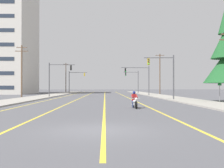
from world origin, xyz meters
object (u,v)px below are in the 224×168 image
traffic_signal_near_right (165,71)px  utility_pole_left_near (22,69)px  traffic_signal_near_left (57,74)px  traffic_signal_mid_left (74,79)px  traffic_signal_far_right (134,79)px  utility_pole_right_far (160,72)px  motorcycle_with_rider (134,101)px  traffic_signal_mid_right (141,76)px  utility_pole_left_far (66,77)px  street_sign (220,90)px

traffic_signal_near_right → utility_pole_left_near: size_ratio=0.67×
traffic_signal_near_left → traffic_signal_mid_left: (0.26, 26.21, 0.02)m
traffic_signal_far_right → traffic_signal_near_right: bearing=-89.4°
traffic_signal_near_left → utility_pole_left_near: 6.22m
traffic_signal_mid_left → utility_pole_right_far: (22.64, -5.49, 1.50)m
traffic_signal_mid_left → utility_pole_left_near: size_ratio=0.67×
motorcycle_with_rider → traffic_signal_near_left: 28.48m
motorcycle_with_rider → utility_pole_right_far: bearing=76.0°
traffic_signal_mid_right → traffic_signal_far_right: (0.44, 17.16, -0.11)m
traffic_signal_mid_right → traffic_signal_mid_left: size_ratio=1.00×
utility_pole_right_far → utility_pole_left_far: size_ratio=1.01×
utility_pole_right_far → utility_pole_left_near: bearing=-144.0°
traffic_signal_mid_left → street_sign: (22.30, -42.89, -2.61)m
utility_pole_right_far → traffic_signal_mid_left: bearing=166.4°
utility_pole_right_far → utility_pole_left_far: bearing=136.7°
traffic_signal_near_right → traffic_signal_near_left: same height
traffic_signal_far_right → utility_pole_left_near: utility_pole_left_near is taller
street_sign → utility_pole_left_near: bearing=150.4°
motorcycle_with_rider → traffic_signal_mid_left: 53.40m
motorcycle_with_rider → street_sign: 14.65m
traffic_signal_mid_left → street_sign: bearing=-62.5°
street_sign → utility_pole_right_far: bearing=89.5°
motorcycle_with_rider → utility_pole_left_near: 31.24m
traffic_signal_mid_left → utility_pole_left_far: 21.65m
traffic_signal_near_left → traffic_signal_far_right: bearing=55.7°
utility_pole_right_far → motorcycle_with_rider: bearing=-104.0°
motorcycle_with_rider → street_sign: street_sign is taller
motorcycle_with_rider → utility_pole_left_far: 75.03m
utility_pole_left_near → street_sign: 33.21m
traffic_signal_mid_left → traffic_signal_mid_right: bearing=-50.2°
utility_pole_right_far → street_sign: utility_pole_right_far is taller
motorcycle_with_rider → traffic_signal_near_left: size_ratio=0.35×
traffic_signal_near_right → utility_pole_left_far: (-22.08, 59.20, 1.29)m
traffic_signal_mid_right → utility_pole_right_far: size_ratio=0.59×
traffic_signal_mid_left → traffic_signal_far_right: size_ratio=1.00×
traffic_signal_near_left → utility_pole_left_far: (-5.10, 47.15, 1.26)m
traffic_signal_near_left → utility_pole_left_far: size_ratio=0.60×
traffic_signal_mid_right → street_sign: bearing=-74.9°
motorcycle_with_rider → traffic_signal_mid_left: size_ratio=0.35×
traffic_signal_near_right → traffic_signal_mid_left: 41.76m
traffic_signal_mid_right → utility_pole_right_far: 15.26m
traffic_signal_near_left → utility_pole_right_far: 30.93m
utility_pole_left_near → traffic_signal_near_left: bearing=3.3°
motorcycle_with_rider → traffic_signal_near_left: bearing=113.4°
traffic_signal_near_right → utility_pole_left_far: bearing=110.4°
traffic_signal_near_left → traffic_signal_mid_left: 26.21m
traffic_signal_far_right → utility_pole_right_far: size_ratio=0.59×
utility_pole_left_near → street_sign: (28.71, -16.32, -3.50)m
traffic_signal_near_right → traffic_signal_far_right: size_ratio=1.00×
traffic_signal_far_right → utility_pole_left_near: 33.53m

